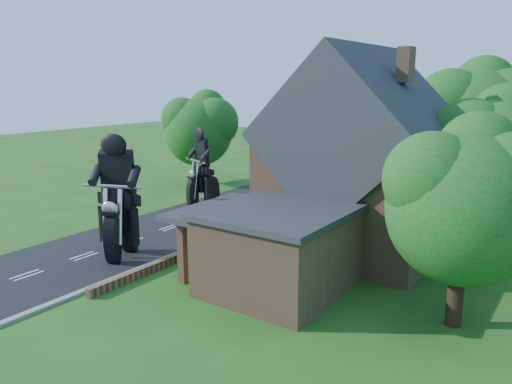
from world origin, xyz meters
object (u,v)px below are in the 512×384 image
Objects in this scene: house at (360,165)px; motorcycle_lead at (122,240)px; motorcycle_follow at (203,197)px; annex at (277,247)px; garden_wall at (249,228)px.

motorcycle_lead is (-8.74, -8.06, -3.43)m from house.
house reaches higher than motorcycle_follow.
annex is at bearing 165.42° from motorcycle_follow.
motorcycle_lead is (-2.55, -7.06, 0.71)m from garden_wall.
house reaches higher than garden_wall.
motorcycle_follow is (-2.95, 9.48, -0.08)m from motorcycle_lead.
house is at bearing -159.18° from motorcycle_lead.
motorcycle_follow is at bearing 156.18° from garden_wall.
house is 5.22× the size of motorcycle_lead.
garden_wall is at bearing 178.22° from motorcycle_follow.
garden_wall is at bearing 133.84° from annex.
annex reaches higher than motorcycle_follow.
house is 12.37m from motorcycle_lead.
annex is 8.26m from motorcycle_lead.
motorcycle_lead is at bearing 129.30° from motorcycle_follow.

